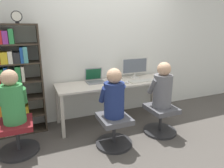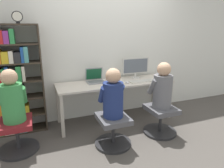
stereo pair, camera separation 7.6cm
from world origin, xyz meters
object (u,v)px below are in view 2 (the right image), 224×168
object	(u,v)px
office_chair_left	(160,119)
desk_clock	(17,17)
office_chair_right	(113,129)
person_near_shelf	(12,98)
person_at_laptop	(113,95)
laptop	(95,79)
office_chair_side	(17,135)
desktop_monitor	(136,67)
bookshelf	(12,82)
keyboard	(142,81)
person_at_monitor	(163,87)

from	to	relation	value
office_chair_left	desk_clock	xyz separation A→B (m)	(-1.93, 0.78, 1.53)
office_chair_right	person_near_shelf	world-z (taller)	person_near_shelf
person_at_laptop	laptop	bearing A→B (deg)	89.16
office_chair_side	person_near_shelf	bearing A→B (deg)	90.00
desktop_monitor	bookshelf	xyz separation A→B (m)	(-2.09, 0.00, -0.08)
keyboard	person_at_monitor	world-z (taller)	person_at_monitor
person_at_monitor	bookshelf	distance (m)	2.28
desk_clock	bookshelf	bearing A→B (deg)	159.65
person_at_laptop	bookshelf	size ratio (longest dim) A/B	0.40
person_at_laptop	desk_clock	world-z (taller)	desk_clock
office_chair_left	person_at_monitor	distance (m)	0.51
person_at_laptop	office_chair_side	xyz separation A→B (m)	(-1.25, 0.33, -0.51)
person_at_monitor	person_at_laptop	world-z (taller)	person_at_monitor
keyboard	office_chair_left	xyz separation A→B (m)	(0.05, -0.53, -0.49)
desktop_monitor	office_chair_left	size ratio (longest dim) A/B	1.03
laptop	office_chair_left	size ratio (longest dim) A/B	0.59
desk_clock	office_chair_side	size ratio (longest dim) A/B	0.32
office_chair_right	office_chair_side	world-z (taller)	same
office_chair_right	person_at_laptop	size ratio (longest dim) A/B	0.77
person_at_monitor	bookshelf	world-z (taller)	bookshelf
laptop	bookshelf	size ratio (longest dim) A/B	0.18
person_at_laptop	bookshelf	xyz separation A→B (m)	(-1.29, 0.89, 0.09)
laptop	keyboard	distance (m)	0.82
person_at_laptop	bookshelf	world-z (taller)	bookshelf
laptop	person_near_shelf	xyz separation A→B (m)	(-1.27, -0.53, -0.01)
desk_clock	person_near_shelf	xyz separation A→B (m)	(-0.15, -0.49, -1.02)
office_chair_left	desk_clock	size ratio (longest dim) A/B	3.14
keyboard	person_near_shelf	world-z (taller)	person_near_shelf
desktop_monitor	desk_clock	size ratio (longest dim) A/B	3.23
desktop_monitor	laptop	size ratio (longest dim) A/B	1.73
person_at_monitor	office_chair_side	world-z (taller)	person_at_monitor
person_at_laptop	desk_clock	distance (m)	1.71
office_chair_side	person_near_shelf	xyz separation A→B (m)	(-0.00, 0.00, 0.51)
person_near_shelf	desktop_monitor	bearing A→B (deg)	15.01
laptop	person_at_laptop	size ratio (longest dim) A/B	0.46
person_at_monitor	person_at_laptop	xyz separation A→B (m)	(-0.82, -0.04, -0.01)
office_chair_right	desk_clock	distance (m)	2.06
keyboard	person_near_shelf	size ratio (longest dim) A/B	0.66
laptop	keyboard	bearing A→B (deg)	-20.60
bookshelf	person_at_monitor	bearing A→B (deg)	-21.85
laptop	person_near_shelf	distance (m)	1.37
desktop_monitor	person_at_monitor	distance (m)	0.86
person_at_laptop	person_near_shelf	xyz separation A→B (m)	(-1.25, 0.33, 0.01)
office_chair_left	desk_clock	distance (m)	2.58
person_at_laptop	person_near_shelf	distance (m)	1.30
bookshelf	person_near_shelf	size ratio (longest dim) A/B	2.42
bookshelf	desk_clock	distance (m)	0.95
person_at_monitor	desk_clock	size ratio (longest dim) A/B	4.20
office_chair_right	desk_clock	size ratio (longest dim) A/B	3.14
desktop_monitor	desk_clock	bearing A→B (deg)	-178.03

